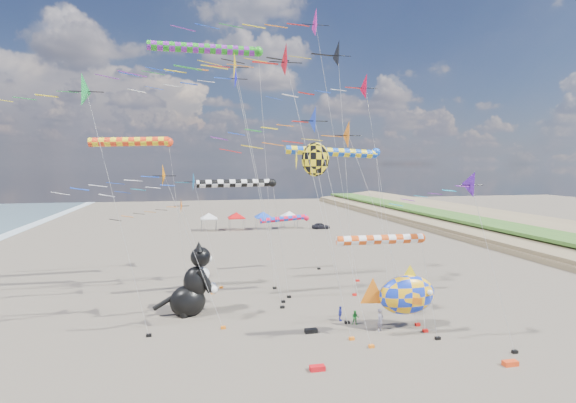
# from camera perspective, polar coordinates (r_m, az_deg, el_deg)

# --- Properties ---
(ground) EXTENTS (260.00, 260.00, 0.00)m
(ground) POSITION_cam_1_polar(r_m,az_deg,el_deg) (26.98, 10.11, -22.04)
(ground) COLOR brown
(ground) RESTS_ON ground
(delta_kite_0) EXTENTS (13.75, 2.44, 21.34)m
(delta_kite_0) POSITION_cam_1_polar(r_m,az_deg,el_deg) (38.59, -7.96, 16.20)
(delta_kite_0) COLOR #E3AE0B
(delta_kite_0) RESTS_ON ground
(delta_kite_1) EXTENTS (7.40, 1.86, 11.83)m
(delta_kite_1) POSITION_cam_1_polar(r_m,az_deg,el_deg) (29.80, 23.36, 1.38)
(delta_kite_1) COLOR #5118A5
(delta_kite_1) RESTS_ON ground
(delta_kite_2) EXTENTS (10.32, 2.01, 11.54)m
(delta_kite_2) POSITION_cam_1_polar(r_m,az_deg,el_deg) (43.55, -13.40, 2.07)
(delta_kite_2) COLOR #1772B3
(delta_kite_2) RESTS_ON ground
(delta_kite_3) EXTENTS (9.17, 1.56, 9.06)m
(delta_kite_3) POSITION_cam_1_polar(r_m,az_deg,el_deg) (42.02, -15.78, -1.27)
(delta_kite_3) COLOR orange
(delta_kite_3) RESTS_ON ground
(delta_kite_4) EXTENTS (8.56, 1.92, 15.88)m
(delta_kite_4) POSITION_cam_1_polar(r_m,az_deg,el_deg) (28.30, 4.76, 9.70)
(delta_kite_4) COLOR #1939C5
(delta_kite_4) RESTS_ON ground
(delta_kite_5) EXTENTS (13.65, 2.59, 22.84)m
(delta_kite_5) POSITION_cam_1_polar(r_m,az_deg,el_deg) (40.93, 3.77, 17.62)
(delta_kite_5) COLOR black
(delta_kite_5) RESTS_ON ground
(delta_kite_6) EXTENTS (12.60, 2.62, 20.55)m
(delta_kite_6) POSITION_cam_1_polar(r_m,az_deg,el_deg) (42.48, 8.65, 14.00)
(delta_kite_6) COLOR red
(delta_kite_6) RESTS_ON ground
(delta_kite_7) EXTENTS (11.62, 2.36, 18.06)m
(delta_kite_7) POSITION_cam_1_polar(r_m,az_deg,el_deg) (33.28, -26.02, 12.00)
(delta_kite_7) COLOR green
(delta_kite_7) RESTS_ON ground
(delta_kite_8) EXTENTS (17.01, 3.06, 27.21)m
(delta_kite_8) POSITION_cam_1_polar(r_m,az_deg,el_deg) (46.55, 3.01, 21.36)
(delta_kite_8) COLOR #CA1A8D
(delta_kite_8) RESTS_ON ground
(delta_kite_9) EXTENTS (12.76, 2.26, 15.41)m
(delta_kite_9) POSITION_cam_1_polar(r_m,az_deg,el_deg) (32.16, 8.54, 7.98)
(delta_kite_9) COLOR orange
(delta_kite_9) RESTS_ON ground
(delta_kite_10) EXTENTS (11.07, 1.99, 19.82)m
(delta_kite_10) POSITION_cam_1_polar(r_m,az_deg,el_deg) (36.89, -8.12, 14.59)
(delta_kite_10) COLOR #100FC7
(delta_kite_10) RESTS_ON ground
(delta_kite_11) EXTENTS (13.65, 2.42, 20.03)m
(delta_kite_11) POSITION_cam_1_polar(r_m,az_deg,el_deg) (29.74, -1.02, 17.16)
(delta_kite_11) COLOR red
(delta_kite_11) RESTS_ON ground
(delta_kite_12) EXTENTS (10.86, 1.81, 12.28)m
(delta_kite_12) POSITION_cam_1_polar(r_m,az_deg,el_deg) (32.63, -17.38, 2.52)
(delta_kite_12) COLOR orange
(delta_kite_12) RESTS_ON ground
(windsock_0) EXTENTS (7.06, 0.61, 6.31)m
(windsock_0) POSITION_cam_1_polar(r_m,az_deg,el_deg) (50.54, -0.23, -2.27)
(windsock_0) COLOR red
(windsock_0) RESTS_ON ground
(windsock_1) EXTENTS (7.53, 0.66, 7.52)m
(windsock_1) POSITION_cam_1_polar(r_m,az_deg,el_deg) (30.41, 12.22, -4.81)
(windsock_1) COLOR #D6470F
(windsock_1) RESTS_ON ground
(windsock_2) EXTENTS (11.55, 0.92, 22.99)m
(windsock_2) POSITION_cam_1_polar(r_m,az_deg,el_deg) (43.44, -9.95, 18.46)
(windsock_2) COLOR #1E931A
(windsock_2) RESTS_ON ground
(windsock_3) EXTENTS (8.30, 0.72, 10.84)m
(windsock_3) POSITION_cam_1_polar(r_m,az_deg,el_deg) (39.26, -6.20, 2.24)
(windsock_3) COLOR black
(windsock_3) RESTS_ON ground
(windsock_4) EXTENTS (9.67, 0.76, 13.53)m
(windsock_4) POSITION_cam_1_polar(r_m,az_deg,el_deg) (38.45, 6.16, 6.17)
(windsock_4) COLOR blue
(windsock_4) RESTS_ON ground
(windsock_5) EXTENTS (8.47, 0.85, 14.55)m
(windsock_5) POSITION_cam_1_polar(r_m,az_deg,el_deg) (42.57, -18.95, 7.11)
(windsock_5) COLOR #F83814
(windsock_5) RESTS_ON ground
(angelfish_kite) EXTENTS (3.74, 3.02, 13.82)m
(angelfish_kite) POSITION_cam_1_polar(r_m,az_deg,el_deg) (34.82, 3.20, 5.20)
(angelfish_kite) COLOR yellow
(angelfish_kite) RESTS_ON ground
(cat_inflatable) EXTENTS (4.38, 2.24, 5.86)m
(cat_inflatable) POSITION_cam_1_polar(r_m,az_deg,el_deg) (37.48, -12.17, -9.56)
(cat_inflatable) COLOR black
(cat_inflatable) RESTS_ON ground
(fish_inflatable) EXTENTS (5.91, 2.58, 4.78)m
(fish_inflatable) POSITION_cam_1_polar(r_m,az_deg,el_deg) (34.84, 14.78, -11.37)
(fish_inflatable) COLOR #1433CB
(fish_inflatable) RESTS_ON ground
(person_adult) EXTENTS (0.72, 0.67, 1.65)m
(person_adult) POSITION_cam_1_polar(r_m,az_deg,el_deg) (34.42, 11.63, -14.52)
(person_adult) COLOR gray
(person_adult) RESTS_ON ground
(child_green) EXTENTS (0.66, 0.60, 1.11)m
(child_green) POSITION_cam_1_polar(r_m,az_deg,el_deg) (35.42, 8.54, -14.37)
(child_green) COLOR #20862F
(child_green) RESTS_ON ground
(child_blue) EXTENTS (0.63, 0.72, 1.16)m
(child_blue) POSITION_cam_1_polar(r_m,az_deg,el_deg) (36.07, 6.65, -13.95)
(child_blue) COLOR #2C34A6
(child_blue) RESTS_ON ground
(kite_bag_0) EXTENTS (0.90, 0.44, 0.30)m
(kite_bag_0) POSITION_cam_1_polar(r_m,az_deg,el_deg) (31.75, 26.38, -17.92)
(kite_bag_0) COLOR red
(kite_bag_0) RESTS_ON ground
(kite_bag_1) EXTENTS (0.90, 0.44, 0.30)m
(kite_bag_1) POSITION_cam_1_polar(r_m,az_deg,el_deg) (28.24, 3.74, -20.36)
(kite_bag_1) COLOR red
(kite_bag_1) RESTS_ON ground
(kite_bag_2) EXTENTS (0.90, 0.44, 0.30)m
(kite_bag_2) POSITION_cam_1_polar(r_m,az_deg,el_deg) (33.68, 2.93, -16.08)
(kite_bag_2) COLOR black
(kite_bag_2) RESTS_ON ground
(tent_row) EXTENTS (19.20, 4.20, 3.80)m
(tent_row) POSITION_cam_1_polar(r_m,az_deg,el_deg) (83.39, -4.86, -1.43)
(tent_row) COLOR silver
(tent_row) RESTS_ON ground
(parked_car) EXTENTS (3.53, 1.74, 1.16)m
(parked_car) POSITION_cam_1_polar(r_m,az_deg,el_deg) (84.50, 4.19, -3.10)
(parked_car) COLOR #26262D
(parked_car) RESTS_ON ground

